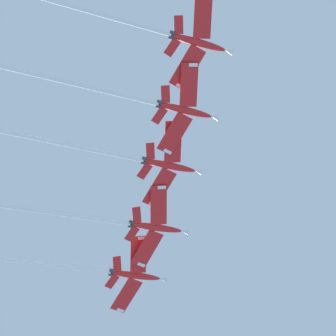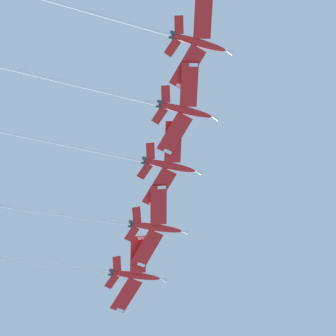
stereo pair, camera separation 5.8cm
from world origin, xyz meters
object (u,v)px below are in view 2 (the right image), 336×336
jet_inner_left (118,222)px  jet_far_right (160,32)px  jet_inner_right (149,102)px  jet_centre (130,158)px  jet_far_left (108,272)px

jet_inner_left → jet_far_right: jet_far_right is taller
jet_inner_left → jet_inner_right: 27.10m
jet_centre → jet_far_right: (5.63, -25.85, -0.19)m
jet_inner_left → jet_centre: (2.39, -14.41, 0.34)m
jet_inner_left → jet_inner_right: bearing=-77.1°
jet_far_left → jet_inner_left: jet_far_left is taller
jet_far_left → jet_centre: 27.42m
jet_centre → jet_inner_right: size_ratio=1.09×
jet_far_left → jet_far_right: size_ratio=0.89×
jet_far_left → jet_centre: size_ratio=0.93×
jet_inner_right → jet_centre: bearing=107.0°
jet_far_left → jet_inner_left: (2.41, -12.56, -1.43)m
jet_centre → jet_inner_left: bearing=99.4°
jet_centre → jet_inner_right: 12.57m
jet_inner_left → jet_far_right: bearing=-78.7°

